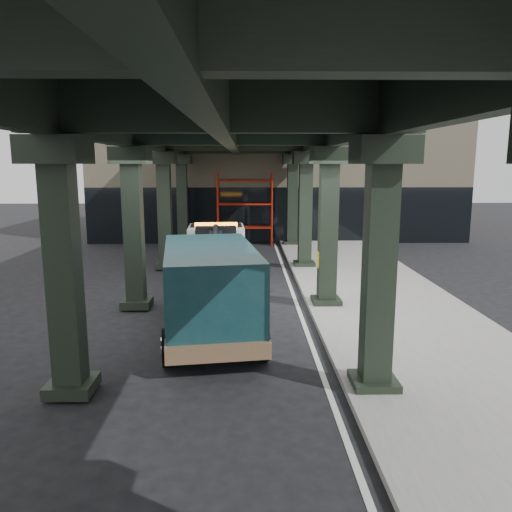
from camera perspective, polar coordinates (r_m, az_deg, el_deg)
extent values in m
plane|color=black|center=(14.04, -1.34, -8.22)|extent=(90.00, 90.00, 0.00)
cube|color=gray|center=(16.53, 14.54, -5.39)|extent=(5.00, 40.00, 0.15)
cube|color=silver|center=(16.03, 4.80, -5.84)|extent=(0.12, 38.00, 0.01)
cube|color=black|center=(9.85, 13.86, -1.55)|extent=(0.55, 0.55, 5.00)
cube|color=black|center=(9.64, 14.45, 11.64)|extent=(1.10, 1.10, 0.50)
cube|color=black|center=(10.56, 13.29, -13.96)|extent=(0.90, 0.90, 0.24)
cube|color=black|center=(15.64, 8.22, 3.02)|extent=(0.55, 0.55, 5.00)
cube|color=black|center=(15.51, 8.44, 11.29)|extent=(1.10, 1.10, 0.50)
cube|color=black|center=(16.10, 8.01, -5.19)|extent=(0.90, 0.90, 0.24)
cube|color=black|center=(21.54, 5.64, 5.10)|extent=(0.55, 0.55, 5.00)
cube|color=black|center=(21.45, 5.75, 11.09)|extent=(1.10, 1.10, 0.50)
cube|color=black|center=(21.88, 5.53, -0.96)|extent=(0.90, 0.90, 0.24)
cube|color=black|center=(27.49, 4.17, 6.28)|extent=(0.55, 0.55, 5.00)
cube|color=black|center=(27.42, 4.23, 10.97)|extent=(1.10, 1.10, 0.50)
cube|color=black|center=(27.75, 4.10, 1.50)|extent=(0.90, 0.90, 0.24)
cube|color=black|center=(10.12, -21.10, -1.64)|extent=(0.55, 0.55, 5.00)
cube|color=black|center=(9.92, -21.97, 11.18)|extent=(1.10, 1.10, 0.50)
cube|color=black|center=(10.82, -20.28, -13.75)|extent=(0.90, 0.90, 0.24)
cube|color=black|center=(15.81, -13.80, 2.91)|extent=(0.55, 0.55, 5.00)
cube|color=black|center=(15.68, -14.16, 11.08)|extent=(1.10, 1.10, 0.50)
cube|color=black|center=(16.27, -13.44, -5.22)|extent=(0.90, 0.90, 0.24)
cube|color=black|center=(21.67, -10.38, 5.01)|extent=(0.55, 0.55, 5.00)
cube|color=black|center=(21.58, -10.58, 10.97)|extent=(1.10, 1.10, 0.50)
cube|color=black|center=(22.00, -10.18, -1.01)|extent=(0.90, 0.90, 0.24)
cube|color=black|center=(27.59, -8.42, 6.21)|extent=(0.55, 0.55, 5.00)
cube|color=black|center=(27.52, -8.54, 10.89)|extent=(1.10, 1.10, 0.50)
cube|color=black|center=(27.85, -8.29, 1.44)|extent=(0.90, 0.90, 0.24)
cube|color=black|center=(15.54, 8.52, 14.24)|extent=(0.35, 32.00, 1.10)
cube|color=black|center=(15.72, -14.30, 14.00)|extent=(0.35, 32.00, 1.10)
cube|color=black|center=(15.34, -2.96, 14.39)|extent=(0.35, 32.00, 1.10)
cube|color=black|center=(15.40, -2.98, 16.99)|extent=(7.40, 32.00, 0.30)
cube|color=#C6B793|center=(33.36, 2.20, 9.61)|extent=(22.00, 10.00, 8.00)
cylinder|color=red|center=(28.35, -4.33, 5.39)|extent=(0.08, 0.08, 4.00)
cylinder|color=red|center=(27.55, -4.42, 5.24)|extent=(0.08, 0.08, 4.00)
cylinder|color=red|center=(28.35, 1.76, 5.41)|extent=(0.08, 0.08, 4.00)
cylinder|color=red|center=(27.55, 1.84, 5.27)|extent=(0.08, 0.08, 4.00)
cylinder|color=red|center=(28.41, -1.28, 3.40)|extent=(3.00, 0.08, 0.08)
cylinder|color=red|center=(28.28, -1.29, 6.01)|extent=(3.00, 0.08, 0.08)
cylinder|color=red|center=(28.21, -1.30, 8.65)|extent=(3.00, 0.08, 0.08)
cube|color=black|center=(17.05, -4.56, -2.71)|extent=(1.21, 6.67, 0.22)
cube|color=silver|center=(19.12, -4.54, 1.03)|extent=(2.18, 2.22, 1.59)
cube|color=silver|center=(20.11, -4.50, 0.22)|extent=(2.11, 0.72, 0.80)
cube|color=black|center=(19.27, -4.55, 2.43)|extent=(2.00, 1.24, 0.75)
cube|color=silver|center=(15.93, -4.62, -1.53)|extent=(2.34, 4.52, 1.24)
cube|color=orange|center=(18.82, -4.58, 3.60)|extent=(1.60, 0.33, 0.14)
cube|color=black|center=(17.52, -4.61, 2.50)|extent=(1.44, 0.60, 0.53)
cylinder|color=black|center=(15.98, -4.65, 0.93)|extent=(0.36, 3.10, 1.19)
cube|color=black|center=(13.97, -4.65, -7.01)|extent=(0.33, 1.25, 0.16)
cube|color=black|center=(13.40, -4.68, -7.99)|extent=(1.43, 0.29, 0.16)
cylinder|color=black|center=(19.57, -7.34, -1.44)|extent=(0.36, 0.99, 0.97)
cylinder|color=silver|center=(19.57, -7.34, -1.44)|extent=(0.37, 0.55, 0.54)
cylinder|color=black|center=(19.55, -1.64, -1.37)|extent=(0.36, 0.99, 0.97)
cylinder|color=silver|center=(19.55, -1.64, -1.37)|extent=(0.37, 0.55, 0.54)
cylinder|color=black|center=(16.73, -7.91, -3.50)|extent=(0.36, 0.99, 0.97)
cylinder|color=silver|center=(16.73, -7.91, -3.50)|extent=(0.37, 0.55, 0.54)
cylinder|color=black|center=(16.71, -1.22, -3.42)|extent=(0.36, 0.99, 0.97)
cylinder|color=silver|center=(16.71, -1.22, -3.42)|extent=(0.37, 0.55, 0.54)
cylinder|color=black|center=(15.62, -8.18, -4.52)|extent=(0.36, 0.99, 0.97)
cylinder|color=silver|center=(15.62, -8.18, -4.52)|extent=(0.37, 0.55, 0.54)
cylinder|color=black|center=(15.60, -1.01, -4.43)|extent=(0.36, 0.99, 0.97)
cylinder|color=silver|center=(15.60, -1.01, -4.43)|extent=(0.37, 0.55, 0.54)
cube|color=#11363D|center=(15.70, -5.96, -2.47)|extent=(2.29, 1.44, 0.95)
cube|color=#11363D|center=(12.79, -5.26, -3.50)|extent=(2.84, 4.99, 2.05)
cube|color=#846143|center=(13.42, -5.33, -6.56)|extent=(3.04, 6.14, 0.37)
cube|color=black|center=(15.12, -5.93, 0.28)|extent=(2.09, 0.73, 0.88)
cube|color=black|center=(12.98, -5.40, -0.92)|extent=(2.74, 4.06, 0.58)
cube|color=silver|center=(16.33, -6.04, -3.47)|extent=(2.10, 0.41, 0.32)
cylinder|color=black|center=(15.76, -9.74, -4.60)|extent=(0.41, 0.92, 0.88)
cylinder|color=silver|center=(15.76, -9.74, -4.60)|extent=(0.40, 0.53, 0.49)
cylinder|color=black|center=(15.87, -2.11, -4.35)|extent=(0.41, 0.92, 0.88)
cylinder|color=silver|center=(15.87, -2.11, -4.35)|extent=(0.40, 0.53, 0.49)
cylinder|color=black|center=(11.55, -9.93, -10.25)|extent=(0.41, 0.92, 0.88)
cylinder|color=silver|center=(11.55, -9.93, -10.25)|extent=(0.40, 0.53, 0.49)
cylinder|color=black|center=(11.70, 0.58, -9.83)|extent=(0.41, 0.92, 0.88)
cylinder|color=silver|center=(11.70, 0.58, -9.83)|extent=(0.40, 0.53, 0.49)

